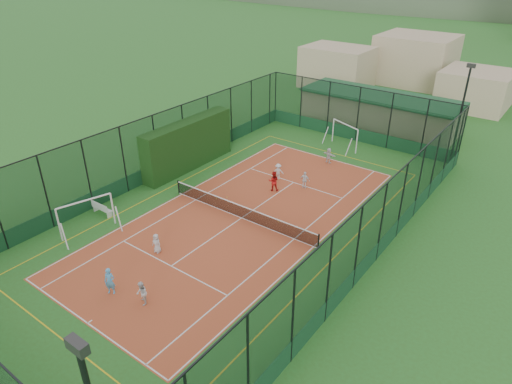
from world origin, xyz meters
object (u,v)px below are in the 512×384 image
Objects in this scene: child_near_right at (142,293)px; futsal_goal_near at (87,217)px; clubhouse at (379,110)px; futsal_goal_far at (345,136)px; child_far_right at (305,180)px; floodlight_ne at (460,117)px; child_near_mid at (110,281)px; coach at (274,181)px; child_far_left at (278,171)px; child_far_back at (329,155)px; child_near_left at (157,243)px; white_bench at (102,208)px.

futsal_goal_near is at bearing -160.39° from child_near_right.
clubhouse is 31.42m from child_near_right.
futsal_goal_far is 2.55× the size of child_far_right.
floodlight_ne is 6.33× the size of child_far_right.
child_near_mid is 14.27m from coach.
floodlight_ne reaches higher than child_far_left.
child_far_back is (7.03, 18.17, -0.46)m from futsal_goal_near.
futsal_goal_near is 2.83× the size of child_near_left.
child_far_left is at bearing -5.09° from futsal_goal_near.
child_far_left is at bearing -99.02° from coach.
coach is at bearing 83.83° from child_far_left.
child_near_right reaches higher than child_far_left.
futsal_goal_near is (1.12, -1.84, 0.65)m from white_bench.
coach is at bearing 133.51° from child_near_right.
child_far_left is 0.84× the size of coach.
futsal_goal_far is 2.61× the size of child_far_left.
floodlight_ne reaches higher than child_far_back.
child_far_back reaches higher than child_near_left.
white_bench is at bearing 48.48° from futsal_goal_near.
futsal_goal_near is (-6.68, -28.98, -0.47)m from clubhouse.
child_far_back is 0.84× the size of coach.
coach is (0.77, -1.74, 0.12)m from child_far_left.
futsal_goal_far reaches higher than child_near_left.
futsal_goal_far is 2.19× the size of coach.
futsal_goal_near is at bearing 28.84° from coach.
child_near_left is at bearing 51.02° from coach.
futsal_goal_near is 2.64× the size of child_far_right.
child_near_mid reaches higher than child_near_right.
child_far_right is (-7.49, -10.44, -3.46)m from floodlight_ne.
floodlight_ne is at bearing 62.03° from child_near_left.
clubhouse is 15.88m from child_far_left.
white_bench is 1.36× the size of child_near_left.
white_bench is 1.28× the size of child_far_back.
coach is at bearing -91.70° from clubhouse.
futsal_goal_near is 2.70× the size of child_far_left.
child_near_right is at bearing -90.10° from futsal_goal_near.
child_far_right reaches higher than child_near_left.
clubhouse is at bearing -80.61° from child_far_back.
child_near_mid is (-9.45, -26.40, -3.36)m from floodlight_ne.
clubhouse reaches higher than child_near_right.
clubhouse reaches higher than white_bench.
child_far_left is at bearing 59.54° from white_bench.
futsal_goal_far reaches higher than child_far_right.
child_near_right is at bearing 99.57° from child_far_back.
child_far_back reaches higher than child_far_left.
child_near_right is (1.24, -24.32, -0.40)m from futsal_goal_far.
futsal_goal_near reaches higher than child_far_back.
clubhouse is 12.53× the size of child_near_left.
white_bench is 1.29× the size of child_far_left.
child_near_right is (-7.51, -25.99, -3.45)m from floodlight_ne.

